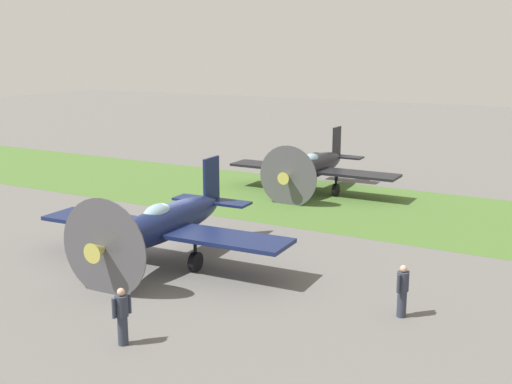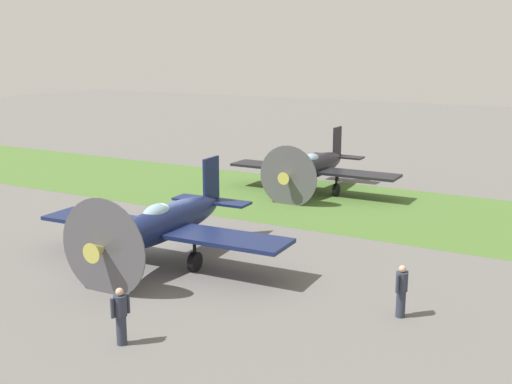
# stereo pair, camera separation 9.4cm
# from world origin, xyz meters

# --- Properties ---
(ground_plane) EXTENTS (160.00, 160.00, 0.00)m
(ground_plane) POSITION_xyz_m (0.00, 0.00, 0.00)
(ground_plane) COLOR #605E5B
(grass_verge) EXTENTS (120.00, 11.00, 0.01)m
(grass_verge) POSITION_xyz_m (0.00, -11.47, 0.00)
(grass_verge) COLOR #476B2D
(grass_verge) RESTS_ON ground
(airplane_lead) EXTENTS (10.87, 8.60, 3.88)m
(airplane_lead) POSITION_xyz_m (-1.06, 1.01, 1.62)
(airplane_lead) COLOR #141E47
(airplane_lead) RESTS_ON ground
(airplane_wingman) EXTENTS (10.32, 8.21, 3.70)m
(airplane_wingman) POSITION_xyz_m (-0.91, -13.60, 1.55)
(airplane_wingman) COLOR black
(airplane_wingman) RESTS_ON ground
(ground_crew_chief) EXTENTS (0.38, 0.61, 1.73)m
(ground_crew_chief) POSITION_xyz_m (-10.88, 1.58, 0.91)
(ground_crew_chief) COLOR #2D3342
(ground_crew_chief) RESTS_ON ground
(ground_crew_mechanic) EXTENTS (0.38, 0.61, 1.73)m
(ground_crew_mechanic) POSITION_xyz_m (-4.45, 7.47, 0.91)
(ground_crew_mechanic) COLOR #2D3342
(ground_crew_mechanic) RESTS_ON ground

